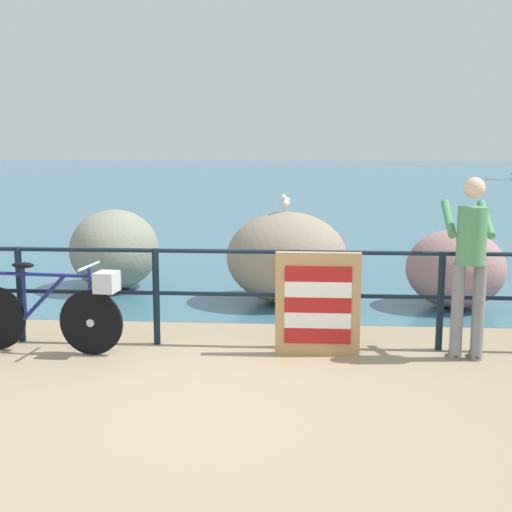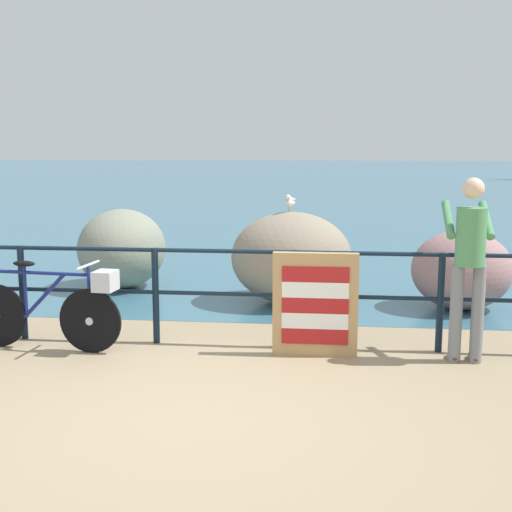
{
  "view_description": "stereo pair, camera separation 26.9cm",
  "coord_description": "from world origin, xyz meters",
  "px_view_note": "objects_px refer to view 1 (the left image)",
  "views": [
    {
      "loc": [
        0.78,
        -4.93,
        2.07
      ],
      "look_at": [
        0.29,
        2.15,
        0.89
      ],
      "focal_mm": 46.53,
      "sensor_mm": 36.0,
      "label": 1
    },
    {
      "loc": [
        1.05,
        -4.91,
        2.07
      ],
      "look_at": [
        0.29,
        2.15,
        0.89
      ],
      "focal_mm": 46.53,
      "sensor_mm": 36.0,
      "label": 2
    }
  ],
  "objects_px": {
    "breakwater_boulder_main": "(287,257)",
    "breakwater_boulder_right": "(456,269)",
    "folded_deckchair_stack": "(318,304)",
    "person_at_railing": "(470,259)",
    "bicycle": "(56,308)",
    "seagull": "(286,201)",
    "breakwater_boulder_left": "(114,249)"
  },
  "relations": [
    {
      "from": "breakwater_boulder_main",
      "to": "breakwater_boulder_right",
      "type": "bearing_deg",
      "value": -3.43
    },
    {
      "from": "folded_deckchair_stack",
      "to": "breakwater_boulder_main",
      "type": "height_order",
      "value": "breakwater_boulder_main"
    },
    {
      "from": "person_at_railing",
      "to": "breakwater_boulder_main",
      "type": "height_order",
      "value": "person_at_railing"
    },
    {
      "from": "bicycle",
      "to": "seagull",
      "type": "distance_m",
      "value": 3.43
    },
    {
      "from": "bicycle",
      "to": "breakwater_boulder_right",
      "type": "relative_size",
      "value": 1.34
    },
    {
      "from": "person_at_railing",
      "to": "folded_deckchair_stack",
      "type": "relative_size",
      "value": 1.71
    },
    {
      "from": "breakwater_boulder_main",
      "to": "breakwater_boulder_right",
      "type": "height_order",
      "value": "breakwater_boulder_main"
    },
    {
      "from": "breakwater_boulder_left",
      "to": "seagull",
      "type": "distance_m",
      "value": 2.69
    },
    {
      "from": "bicycle",
      "to": "folded_deckchair_stack",
      "type": "relative_size",
      "value": 1.63
    },
    {
      "from": "breakwater_boulder_left",
      "to": "breakwater_boulder_right",
      "type": "xyz_separation_m",
      "value": [
        4.71,
        -0.8,
        -0.07
      ]
    },
    {
      "from": "breakwater_boulder_left",
      "to": "breakwater_boulder_main",
      "type": "bearing_deg",
      "value": -14.95
    },
    {
      "from": "breakwater_boulder_right",
      "to": "seagull",
      "type": "xyz_separation_m",
      "value": [
        -2.21,
        0.2,
        0.84
      ]
    },
    {
      "from": "person_at_railing",
      "to": "seagull",
      "type": "distance_m",
      "value": 3.01
    },
    {
      "from": "breakwater_boulder_main",
      "to": "bicycle",
      "type": "bearing_deg",
      "value": -133.53
    },
    {
      "from": "folded_deckchair_stack",
      "to": "seagull",
      "type": "bearing_deg",
      "value": 99.37
    },
    {
      "from": "breakwater_boulder_right",
      "to": "folded_deckchair_stack",
      "type": "bearing_deg",
      "value": -130.45
    },
    {
      "from": "seagull",
      "to": "breakwater_boulder_right",
      "type": "bearing_deg",
      "value": 97.02
    },
    {
      "from": "person_at_railing",
      "to": "breakwater_boulder_left",
      "type": "relative_size",
      "value": 1.22
    },
    {
      "from": "bicycle",
      "to": "breakwater_boulder_left",
      "type": "relative_size",
      "value": 1.17
    },
    {
      "from": "bicycle",
      "to": "folded_deckchair_stack",
      "type": "xyz_separation_m",
      "value": [
        2.62,
        0.11,
        0.06
      ]
    },
    {
      "from": "breakwater_boulder_right",
      "to": "person_at_railing",
      "type": "bearing_deg",
      "value": -99.68
    },
    {
      "from": "bicycle",
      "to": "breakwater_boulder_right",
      "type": "height_order",
      "value": "breakwater_boulder_right"
    },
    {
      "from": "breakwater_boulder_main",
      "to": "seagull",
      "type": "height_order",
      "value": "seagull"
    },
    {
      "from": "person_at_railing",
      "to": "breakwater_boulder_right",
      "type": "bearing_deg",
      "value": -7.88
    },
    {
      "from": "folded_deckchair_stack",
      "to": "breakwater_boulder_left",
      "type": "relative_size",
      "value": 0.72
    },
    {
      "from": "breakwater_boulder_right",
      "to": "breakwater_boulder_left",
      "type": "bearing_deg",
      "value": 170.3
    },
    {
      "from": "person_at_railing",
      "to": "folded_deckchair_stack",
      "type": "bearing_deg",
      "value": 90.82
    },
    {
      "from": "person_at_railing",
      "to": "folded_deckchair_stack",
      "type": "height_order",
      "value": "person_at_railing"
    },
    {
      "from": "breakwater_boulder_right",
      "to": "seagull",
      "type": "relative_size",
      "value": 3.69
    },
    {
      "from": "folded_deckchair_stack",
      "to": "breakwater_boulder_main",
      "type": "distance_m",
      "value": 2.3
    },
    {
      "from": "breakwater_boulder_main",
      "to": "seagull",
      "type": "bearing_deg",
      "value": 108.45
    },
    {
      "from": "person_at_railing",
      "to": "breakwater_boulder_right",
      "type": "xyz_separation_m",
      "value": [
        0.37,
        2.16,
        -0.48
      ]
    }
  ]
}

